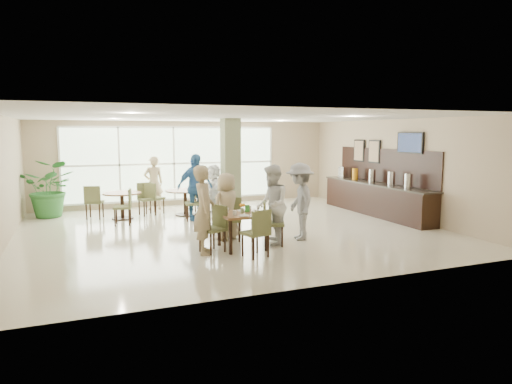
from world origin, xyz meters
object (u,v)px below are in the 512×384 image
object	(u,v)px
round_table_right	(185,195)
teen_left	(204,210)
buffet_counter	(376,196)
teen_standing	(300,201)
adult_standing	(154,183)
teen_far	(227,206)
adult_b	(214,189)
round_table_left	(122,199)
main_table	(242,218)
teen_right	(272,205)
adult_a	(195,187)
potted_plant	(50,188)

from	to	relation	value
round_table_right	teen_left	bearing A→B (deg)	-97.89
round_table_right	buffet_counter	world-z (taller)	buffet_counter
buffet_counter	teen_standing	world-z (taller)	buffet_counter
teen_standing	adult_standing	distance (m)	5.84
buffet_counter	teen_far	world-z (taller)	buffet_counter
adult_b	round_table_left	bearing A→B (deg)	-93.96
round_table_left	teen_left	distance (m)	4.64
main_table	teen_standing	bearing A→B (deg)	10.81
round_table_right	adult_standing	size ratio (longest dim) A/B	0.68
teen_left	teen_right	xyz separation A→B (m)	(1.56, 0.19, -0.02)
teen_standing	main_table	bearing A→B (deg)	-67.33
teen_left	adult_a	bearing A→B (deg)	0.14
teen_far	adult_standing	size ratio (longest dim) A/B	0.90
main_table	teen_far	xyz separation A→B (m)	(-0.06, 0.88, 0.11)
buffet_counter	potted_plant	bearing A→B (deg)	160.76
teen_right	round_table_right	bearing A→B (deg)	-149.31
teen_right	teen_standing	bearing A→B (deg)	122.96
buffet_counter	teen_right	bearing A→B (deg)	-152.95
teen_far	adult_a	world-z (taller)	adult_a
buffet_counter	teen_standing	size ratio (longest dim) A/B	2.69
round_table_right	teen_far	world-z (taller)	teen_far
adult_a	adult_standing	distance (m)	2.31
potted_plant	teen_left	world-z (taller)	teen_left
teen_far	adult_standing	xyz separation A→B (m)	(-0.90, 4.70, 0.08)
adult_a	teen_standing	bearing A→B (deg)	-77.52
potted_plant	adult_b	distance (m)	4.69
main_table	teen_left	size ratio (longest dim) A/B	0.52
teen_right	potted_plant	bearing A→B (deg)	-121.09
main_table	round_table_left	size ratio (longest dim) A/B	0.87
adult_a	teen_right	bearing A→B (deg)	-90.70
main_table	teen_left	xyz separation A→B (m)	(-0.85, -0.11, 0.24)
adult_standing	teen_standing	bearing A→B (deg)	108.34
buffet_counter	adult_standing	world-z (taller)	buffet_counter
teen_far	buffet_counter	bearing A→B (deg)	171.54
round_table_left	adult_b	distance (m)	2.67
adult_b	teen_far	bearing A→B (deg)	-13.76
teen_standing	adult_a	distance (m)	3.54
round_table_right	adult_a	bearing A→B (deg)	-84.09
round_table_right	buffet_counter	distance (m)	5.65
adult_b	main_table	bearing A→B (deg)	-10.71
main_table	teen_right	xyz separation A→B (m)	(0.71, 0.08, 0.22)
teen_left	teen_far	world-z (taller)	teen_left
teen_standing	teen_right	bearing A→B (deg)	-63.16
adult_b	adult_standing	bearing A→B (deg)	-131.64
round_table_right	teen_standing	distance (m)	4.38
adult_a	teen_far	bearing A→B (deg)	-102.98
round_table_left	teen_right	bearing A→B (deg)	-57.39
main_table	adult_standing	bearing A→B (deg)	99.66
adult_standing	teen_left	bearing A→B (deg)	84.61
round_table_left	buffet_counter	distance (m)	7.37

